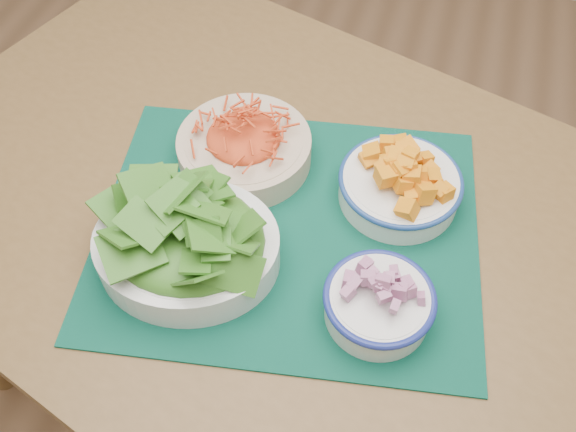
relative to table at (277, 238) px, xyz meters
The scene contains 6 objects.
table is the anchor object (origin of this frame).
placemat 0.10m from the table, 53.66° to the right, with size 0.57×0.47×0.00m, color #032F24.
carrot_bowl 0.17m from the table, 135.59° to the left, with size 0.28×0.28×0.08m.
squash_bowl 0.23m from the table, 19.36° to the left, with size 0.24×0.24×0.09m.
lettuce_bowl 0.22m from the table, 123.96° to the right, with size 0.30×0.27×0.12m.
onion_bowl 0.27m from the table, 38.66° to the right, with size 0.17×0.17×0.08m.
Camera 1 is at (0.03, -0.49, 1.54)m, focal length 40.00 mm.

